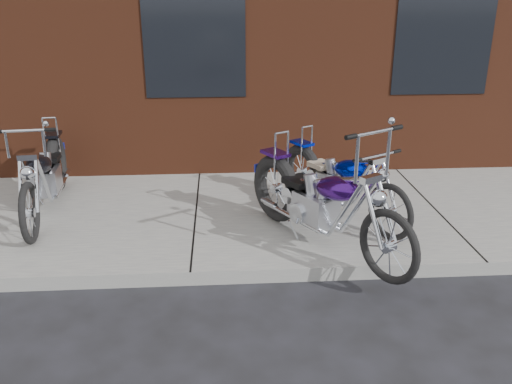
{
  "coord_description": "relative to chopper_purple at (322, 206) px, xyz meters",
  "views": [
    {
      "loc": [
        0.33,
        -4.7,
        2.76
      ],
      "look_at": [
        0.7,
        0.8,
        0.67
      ],
      "focal_mm": 38.0,
      "sensor_mm": 36.0,
      "label": 1
    }
  ],
  "objects": [
    {
      "name": "ground",
      "position": [
        -1.38,
        -0.52,
        -0.6
      ],
      "size": [
        120.0,
        120.0,
        0.0
      ],
      "primitive_type": "plane",
      "color": "black",
      "rests_on": "ground"
    },
    {
      "name": "sidewalk",
      "position": [
        -1.38,
        0.98,
        -0.53
      ],
      "size": [
        22.0,
        3.0,
        0.15
      ],
      "primitive_type": "cube",
      "color": "gray",
      "rests_on": "ground"
    },
    {
      "name": "chopper_purple",
      "position": [
        0.0,
        0.0,
        0.0
      ],
      "size": [
        1.38,
        2.23,
        1.41
      ],
      "rotation": [
        0.0,
        0.0,
        -1.04
      ],
      "color": "black",
      "rests_on": "sidewalk"
    },
    {
      "name": "chopper_blue",
      "position": [
        0.36,
        0.82,
        -0.05
      ],
      "size": [
        1.2,
        1.99,
        0.97
      ],
      "rotation": [
        0.0,
        0.0,
        -1.05
      ],
      "color": "black",
      "rests_on": "sidewalk"
    },
    {
      "name": "chopper_third",
      "position": [
        -3.2,
        1.16,
        -0.03
      ],
      "size": [
        0.58,
        2.36,
        1.2
      ],
      "rotation": [
        0.0,
        0.0,
        -1.48
      ],
      "color": "black",
      "rests_on": "sidewalk"
    }
  ]
}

